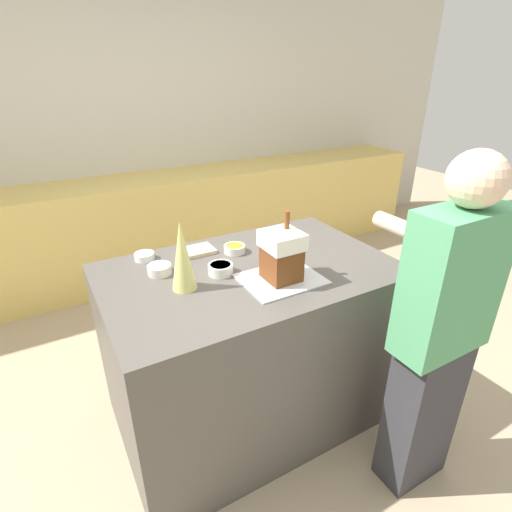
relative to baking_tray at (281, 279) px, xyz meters
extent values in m
plane|color=tan|center=(-0.07, 0.17, -0.94)|extent=(12.00, 12.00, 0.00)
cube|color=beige|center=(-0.07, 2.52, 0.36)|extent=(8.00, 0.05, 2.60)
cube|color=#DBBC60|center=(-0.07, 2.19, -0.47)|extent=(6.00, 0.60, 0.93)
cube|color=#514C47|center=(-0.07, 0.17, -0.47)|extent=(1.43, 0.91, 0.94)
cube|color=silver|center=(0.00, 0.00, 0.00)|extent=(0.37, 0.30, 0.01)
cube|color=brown|center=(0.00, 0.00, 0.08)|extent=(0.15, 0.16, 0.16)
cube|color=white|center=(0.00, 0.00, 0.20)|extent=(0.17, 0.17, 0.08)
cylinder|color=brown|center=(0.04, 0.03, 0.28)|extent=(0.02, 0.02, 0.08)
cone|color=#DBD675|center=(-0.42, 0.15, 0.16)|extent=(0.11, 0.11, 0.32)
cylinder|color=silver|center=(0.29, 0.47, 0.02)|extent=(0.11, 0.11, 0.04)
cylinder|color=red|center=(0.29, 0.47, 0.03)|extent=(0.09, 0.09, 0.01)
cylinder|color=silver|center=(-0.05, 0.38, 0.02)|extent=(0.11, 0.11, 0.04)
cylinder|color=orange|center=(-0.05, 0.38, 0.03)|extent=(0.09, 0.09, 0.01)
cylinder|color=white|center=(-0.22, 0.19, 0.02)|extent=(0.12, 0.12, 0.05)
cylinder|color=red|center=(-0.22, 0.19, 0.04)|extent=(0.10, 0.10, 0.01)
cylinder|color=white|center=(-0.50, 0.53, 0.01)|extent=(0.10, 0.10, 0.04)
cylinder|color=green|center=(-0.50, 0.53, 0.03)|extent=(0.08, 0.08, 0.01)
cylinder|color=silver|center=(-0.48, 0.34, 0.02)|extent=(0.11, 0.11, 0.05)
cylinder|color=pink|center=(-0.48, 0.34, 0.04)|extent=(0.09, 0.09, 0.01)
cylinder|color=white|center=(0.15, 0.29, 0.02)|extent=(0.12, 0.12, 0.05)
cylinder|color=orange|center=(0.15, 0.29, 0.04)|extent=(0.10, 0.10, 0.01)
cube|color=#CCB78C|center=(-0.23, 0.48, 0.01)|extent=(0.18, 0.14, 0.02)
cube|color=#333338|center=(0.43, -0.56, -0.56)|extent=(0.32, 0.18, 0.77)
cube|color=#4C9966|center=(0.43, -0.56, 0.14)|extent=(0.42, 0.19, 0.61)
sphere|color=beige|center=(0.43, -0.56, 0.55)|extent=(0.21, 0.21, 0.21)
cylinder|color=beige|center=(0.43, -0.35, 0.27)|extent=(0.07, 0.42, 0.07)
camera|label=1|loc=(-0.91, -1.37, 0.90)|focal=28.00mm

